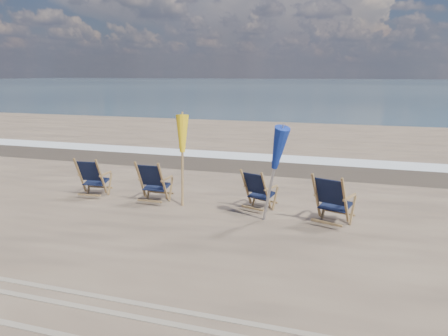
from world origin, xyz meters
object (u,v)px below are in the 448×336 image
Objects in this scene: umbrella_yellow at (182,138)px; umbrella_blue at (272,148)px; beach_chair_1 at (163,183)px; beach_chair_0 at (101,178)px; beach_chair_3 at (345,203)px; beach_chair_2 at (266,192)px.

umbrella_yellow is 2.36m from umbrella_blue.
beach_chair_1 is 1.11m from umbrella_yellow.
beach_chair_0 is at bearing -173.58° from umbrella_yellow.
beach_chair_0 is 5.68m from beach_chair_3.
beach_chair_0 is 4.01m from beach_chair_2.
beach_chair_1 is 0.50× the size of umbrella_yellow.
beach_chair_0 is 0.49× the size of umbrella_blue.
beach_chair_1 is 4.04m from beach_chair_3.
umbrella_yellow reaches higher than beach_chair_3.
beach_chair_2 is at bearing -177.08° from beach_chair_1.
beach_chair_1 is 0.96× the size of beach_chair_3.
umbrella_yellow is at bearing -146.13° from beach_chair_1.
beach_chair_0 is at bearing -0.97° from beach_chair_1.
beach_chair_0 is at bearing 15.09° from beach_chair_3.
beach_chair_0 is 0.94× the size of beach_chair_3.
beach_chair_3 is at bearing -9.89° from umbrella_yellow.
beach_chair_3 is at bearing 5.24° from umbrella_blue.
beach_chair_1 is at bearing 174.21° from beach_chair_0.
umbrella_blue is at bearing 167.97° from beach_chair_0.
beach_chair_1 is at bearing 22.84° from beach_chair_2.
beach_chair_0 is 0.49× the size of umbrella_yellow.
beach_chair_2 is at bearing 111.30° from umbrella_blue.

